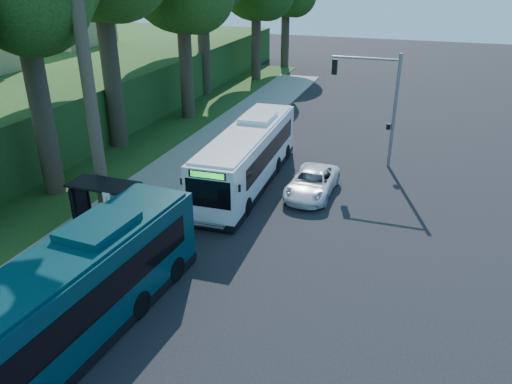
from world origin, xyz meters
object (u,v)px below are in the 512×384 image
(white_bus, at_px, (248,155))
(teal_bus, at_px, (67,300))
(bus_shelter, at_px, (102,196))
(pickup, at_px, (312,183))

(white_bus, height_order, teal_bus, teal_bus)
(bus_shelter, relative_size, teal_bus, 0.26)
(bus_shelter, height_order, pickup, bus_shelter)
(bus_shelter, distance_m, pickup, 11.14)
(white_bus, bearing_deg, pickup, -6.30)
(teal_bus, bearing_deg, pickup, 75.33)
(pickup, bearing_deg, white_bus, 176.81)
(bus_shelter, height_order, teal_bus, teal_bus)
(bus_shelter, relative_size, pickup, 0.65)
(teal_bus, height_order, pickup, teal_bus)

